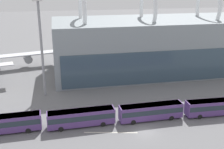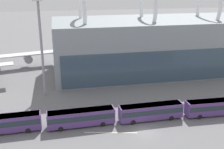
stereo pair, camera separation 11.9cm
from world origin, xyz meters
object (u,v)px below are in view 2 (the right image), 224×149
object	(u,v)px
shuttle_bus_0	(5,123)
shuttle_bus_3	(216,106)
shuttle_bus_2	(151,111)
airliner_at_gate_far	(131,42)
floodlight_mast	(41,37)
shuttle_bus_1	(81,117)

from	to	relation	value
shuttle_bus_0	shuttle_bus_3	world-z (taller)	same
shuttle_bus_2	shuttle_bus_3	world-z (taller)	same
shuttle_bus_0	shuttle_bus_2	world-z (taller)	same
airliner_at_gate_far	floodlight_mast	xyz separation A→B (m)	(-30.44, -31.92, 9.49)
airliner_at_gate_far	shuttle_bus_0	distance (m)	61.68
shuttle_bus_0	shuttle_bus_2	size ratio (longest dim) A/B	1.00
shuttle_bus_2	floodlight_mast	bearing A→B (deg)	139.25
airliner_at_gate_far	shuttle_bus_1	distance (m)	54.62
shuttle_bus_2	floodlight_mast	world-z (taller)	floodlight_mast
airliner_at_gate_far	shuttle_bus_0	size ratio (longest dim) A/B	2.85
floodlight_mast	shuttle_bus_0	bearing A→B (deg)	-111.69
shuttle_bus_2	shuttle_bus_3	size ratio (longest dim) A/B	1.00
shuttle_bus_3	floodlight_mast	size ratio (longest dim) A/B	0.56
shuttle_bus_0	shuttle_bus_1	size ratio (longest dim) A/B	1.00
airliner_at_gate_far	shuttle_bus_2	distance (m)	50.48
airliner_at_gate_far	shuttle_bus_1	world-z (taller)	airliner_at_gate_far
airliner_at_gate_far	shuttle_bus_3	world-z (taller)	airliner_at_gate_far
shuttle_bus_1	shuttle_bus_2	world-z (taller)	same
shuttle_bus_2	floodlight_mast	distance (m)	30.54
airliner_at_gate_far	shuttle_bus_0	world-z (taller)	airliner_at_gate_far
airliner_at_gate_far	shuttle_bus_1	xyz separation A→B (m)	(-23.11, -49.38, -3.19)
shuttle_bus_0	shuttle_bus_1	distance (m)	14.15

